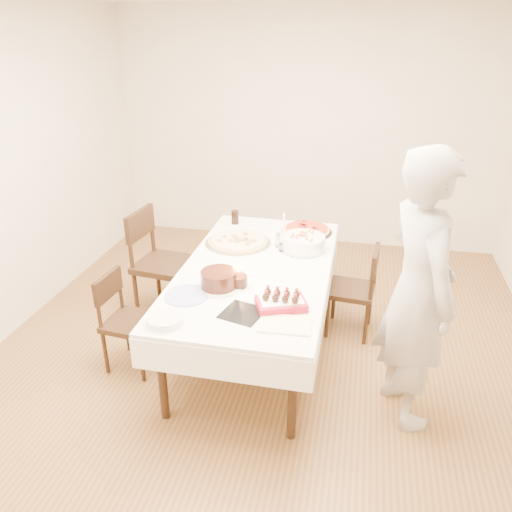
% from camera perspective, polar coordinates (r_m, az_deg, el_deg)
% --- Properties ---
extents(floor, '(5.00, 5.00, 0.00)m').
position_cam_1_polar(floor, '(4.21, 1.04, -11.11)').
color(floor, brown).
rests_on(floor, ground).
extents(wall_back, '(4.50, 0.04, 2.70)m').
position_cam_1_polar(wall_back, '(5.98, 5.95, 14.02)').
color(wall_back, beige).
rests_on(wall_back, floor).
extents(wall_front, '(4.50, 0.04, 2.70)m').
position_cam_1_polar(wall_front, '(1.55, -18.56, -23.88)').
color(wall_front, beige).
rests_on(wall_front, floor).
extents(dining_table, '(1.54, 2.32, 0.75)m').
position_cam_1_polar(dining_table, '(4.09, 0.00, -6.03)').
color(dining_table, white).
rests_on(dining_table, floor).
extents(chair_right_savory, '(0.46, 0.46, 0.82)m').
position_cam_1_polar(chair_right_savory, '(4.37, 10.82, -3.83)').
color(chair_right_savory, '#311C10').
rests_on(chair_right_savory, floor).
extents(chair_left_savory, '(0.57, 0.57, 1.01)m').
position_cam_1_polar(chair_left_savory, '(4.59, -10.42, -0.96)').
color(chair_left_savory, '#311C10').
rests_on(chair_left_savory, floor).
extents(chair_left_dessert, '(0.44, 0.44, 0.79)m').
position_cam_1_polar(chair_left_dessert, '(3.99, -14.06, -7.38)').
color(chair_left_dessert, '#311C10').
rests_on(chair_left_dessert, floor).
extents(person, '(0.68, 0.81, 1.88)m').
position_cam_1_polar(person, '(3.33, 18.00, -3.97)').
color(person, beige).
rests_on(person, floor).
extents(pizza_white, '(0.60, 0.60, 0.04)m').
position_cam_1_polar(pizza_white, '(4.32, -2.08, 1.70)').
color(pizza_white, beige).
rests_on(pizza_white, dining_table).
extents(pizza_pepperoni, '(0.59, 0.59, 0.04)m').
position_cam_1_polar(pizza_pepperoni, '(4.59, 5.82, 3.00)').
color(pizza_pepperoni, red).
rests_on(pizza_pepperoni, dining_table).
extents(red_placemat, '(0.31, 0.31, 0.01)m').
position_cam_1_polar(red_placemat, '(4.30, 5.34, 1.13)').
color(red_placemat, '#B21E1E').
rests_on(red_placemat, dining_table).
extents(pasta_bowl, '(0.41, 0.41, 0.12)m').
position_cam_1_polar(pasta_bowl, '(4.20, 5.44, 1.54)').
color(pasta_bowl, white).
rests_on(pasta_bowl, dining_table).
extents(taper_candle, '(0.08, 0.08, 0.34)m').
position_cam_1_polar(taper_candle, '(4.13, 3.16, 2.79)').
color(taper_candle, white).
rests_on(taper_candle, dining_table).
extents(shaker_pair, '(0.09, 0.09, 0.11)m').
position_cam_1_polar(shaker_pair, '(4.25, 2.46, 1.71)').
color(shaker_pair, white).
rests_on(shaker_pair, dining_table).
extents(cola_glass, '(0.07, 0.07, 0.13)m').
position_cam_1_polar(cola_glass, '(4.75, -2.41, 4.44)').
color(cola_glass, black).
rests_on(cola_glass, dining_table).
extents(layer_cake, '(0.40, 0.40, 0.13)m').
position_cam_1_polar(layer_cake, '(3.60, -4.28, -2.70)').
color(layer_cake, '#34170D').
rests_on(layer_cake, dining_table).
extents(cake_board, '(0.32, 0.32, 0.01)m').
position_cam_1_polar(cake_board, '(3.31, -1.54, -6.56)').
color(cake_board, black).
rests_on(cake_board, dining_table).
extents(birthday_cake, '(0.13, 0.13, 0.14)m').
position_cam_1_polar(birthday_cake, '(3.60, -2.02, -2.36)').
color(birthday_cake, '#32190D').
rests_on(birthday_cake, dining_table).
extents(strawberry_box, '(0.38, 0.33, 0.08)m').
position_cam_1_polar(strawberry_box, '(3.36, 2.88, -5.29)').
color(strawberry_box, '#A71329').
rests_on(strawberry_box, dining_table).
extents(box_lid, '(0.34, 0.24, 0.03)m').
position_cam_1_polar(box_lid, '(3.20, 3.34, -7.91)').
color(box_lid, beige).
rests_on(box_lid, dining_table).
extents(plate_stack, '(0.27, 0.27, 0.05)m').
position_cam_1_polar(plate_stack, '(3.25, -10.33, -7.16)').
color(plate_stack, white).
rests_on(plate_stack, dining_table).
extents(china_plate, '(0.33, 0.33, 0.01)m').
position_cam_1_polar(china_plate, '(3.54, -7.93, -4.48)').
color(china_plate, white).
rests_on(china_plate, dining_table).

